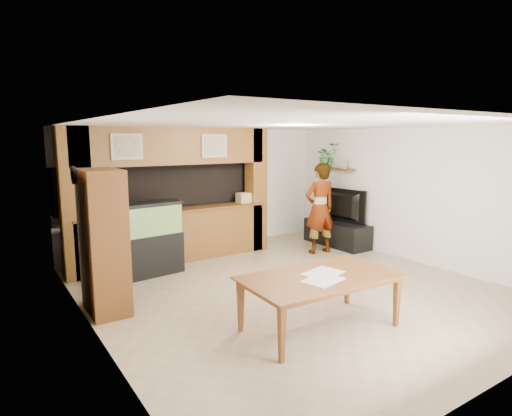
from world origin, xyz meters
TOP-DOWN VIEW (x-y plane):
  - floor at (0.00, 0.00)m, footprint 6.50×6.50m
  - ceiling at (0.00, 0.00)m, footprint 6.50×6.50m
  - wall_back at (0.00, 3.25)m, footprint 6.00×0.00m
  - wall_left at (-3.00, 0.00)m, footprint 0.00×6.50m
  - wall_right at (3.00, 0.00)m, footprint 0.00×6.50m
  - partition at (-0.95, 2.64)m, footprint 4.20×0.99m
  - wall_clock at (-2.97, 1.00)m, footprint 0.05×0.25m
  - wall_shelf at (2.85, 1.95)m, footprint 0.25×0.90m
  - pantry_cabinet at (-2.70, 0.71)m, footprint 0.50×0.81m
  - trash_can at (-2.58, 0.80)m, footprint 0.27×0.27m
  - aquarium at (-1.65, 1.95)m, footprint 1.17×0.44m
  - tv_stand at (2.65, 1.70)m, footprint 0.59×1.61m
  - television at (2.65, 1.70)m, footprint 0.33×1.31m
  - photo_frame at (2.85, 1.75)m, footprint 0.06×0.17m
  - potted_plant at (2.82, 2.28)m, footprint 0.56×0.50m
  - person at (1.87, 1.43)m, footprint 0.75×0.55m
  - microphone at (1.92, 1.27)m, footprint 0.03×0.10m
  - dining_table at (-0.60, -1.38)m, footprint 2.02×1.19m
  - newspaper_a at (-0.69, -1.48)m, footprint 0.56×0.47m
  - newspaper_b at (-0.50, -1.28)m, footprint 0.57×0.47m
  - counter_box at (0.66, 2.45)m, footprint 0.34×0.24m

SIDE VIEW (x-z plane):
  - floor at x=0.00m, z-range 0.00..0.00m
  - trash_can at x=-2.58m, z-range 0.00..0.49m
  - tv_stand at x=2.65m, z-range 0.00..0.54m
  - dining_table at x=-0.60m, z-range 0.00..0.70m
  - aquarium at x=-1.65m, z-range -0.01..1.29m
  - newspaper_a at x=-0.69m, z-range 0.70..0.70m
  - newspaper_b at x=-0.50m, z-range 0.70..0.70m
  - television at x=2.65m, z-range 0.54..1.28m
  - person at x=1.87m, z-range 0.00..1.90m
  - pantry_cabinet at x=-2.70m, z-range 0.00..1.99m
  - counter_box at x=0.66m, z-range 1.04..1.25m
  - wall_back at x=0.00m, z-range -1.70..4.30m
  - wall_left at x=-3.00m, z-range -1.95..4.55m
  - wall_right at x=3.00m, z-range -1.95..4.55m
  - partition at x=-0.95m, z-range 0.01..2.61m
  - wall_shelf at x=2.85m, z-range 1.68..1.72m
  - photo_frame at x=2.85m, z-range 1.72..1.94m
  - wall_clock at x=-2.97m, z-range 1.77..2.02m
  - microphone at x=1.92m, z-range 1.86..2.01m
  - potted_plant at x=2.82m, z-range 1.72..2.28m
  - ceiling at x=0.00m, z-range 2.60..2.60m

